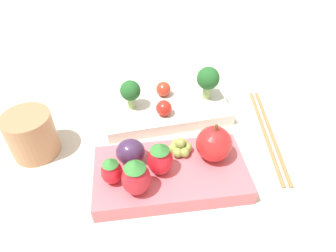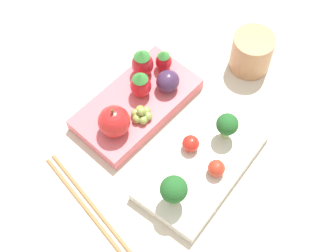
{
  "view_description": "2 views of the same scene",
  "coord_description": "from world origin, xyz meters",
  "px_view_note": "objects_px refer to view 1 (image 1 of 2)",
  "views": [
    {
      "loc": [
        -0.02,
        -0.32,
        0.32
      ],
      "look_at": [
        0.01,
        0.0,
        0.03
      ],
      "focal_mm": 32.0,
      "sensor_mm": 36.0,
      "label": 1
    },
    {
      "loc": [
        0.25,
        0.24,
        0.62
      ],
      "look_at": [
        0.01,
        0.0,
        0.03
      ],
      "focal_mm": 50.0,
      "sensor_mm": 36.0,
      "label": 2
    }
  ],
  "objects_px": {
    "broccoli_floret_1": "(130,92)",
    "drinking_cup": "(31,136)",
    "apple": "(214,144)",
    "bento_box_savoury": "(166,108)",
    "plum": "(130,152)",
    "chopsticks_pair": "(268,132)",
    "strawberry_0": "(111,171)",
    "broccoli_floret_0": "(208,79)",
    "grape_cluster": "(180,147)",
    "strawberry_2": "(160,159)",
    "strawberry_1": "(136,177)",
    "cherry_tomato_0": "(164,108)",
    "bento_box_fruit": "(171,174)",
    "cherry_tomato_1": "(163,89)"
  },
  "relations": [
    {
      "from": "broccoli_floret_0",
      "to": "cherry_tomato_0",
      "type": "xyz_separation_m",
      "value": [
        -0.07,
        -0.04,
        -0.02
      ]
    },
    {
      "from": "cherry_tomato_1",
      "to": "chopsticks_pair",
      "type": "relative_size",
      "value": 0.12
    },
    {
      "from": "cherry_tomato_1",
      "to": "strawberry_2",
      "type": "distance_m",
      "value": 0.17
    },
    {
      "from": "bento_box_fruit",
      "to": "apple",
      "type": "bearing_deg",
      "value": 15.79
    },
    {
      "from": "bento_box_fruit",
      "to": "strawberry_2",
      "type": "bearing_deg",
      "value": -165.84
    },
    {
      "from": "broccoli_floret_0",
      "to": "grape_cluster",
      "type": "relative_size",
      "value": 1.73
    },
    {
      "from": "plum",
      "to": "grape_cluster",
      "type": "height_order",
      "value": "plum"
    },
    {
      "from": "apple",
      "to": "drinking_cup",
      "type": "distance_m",
      "value": 0.25
    },
    {
      "from": "bento_box_fruit",
      "to": "strawberry_0",
      "type": "xyz_separation_m",
      "value": [
        -0.07,
        -0.01,
        0.03
      ]
    },
    {
      "from": "chopsticks_pair",
      "to": "broccoli_floret_0",
      "type": "bearing_deg",
      "value": 138.77
    },
    {
      "from": "broccoli_floret_0",
      "to": "broccoli_floret_1",
      "type": "relative_size",
      "value": 1.15
    },
    {
      "from": "grape_cluster",
      "to": "broccoli_floret_0",
      "type": "bearing_deg",
      "value": 64.65
    },
    {
      "from": "strawberry_1",
      "to": "plum",
      "type": "height_order",
      "value": "strawberry_1"
    },
    {
      "from": "drinking_cup",
      "to": "cherry_tomato_1",
      "type": "bearing_deg",
      "value": 27.42
    },
    {
      "from": "broccoli_floret_0",
      "to": "strawberry_2",
      "type": "height_order",
      "value": "broccoli_floret_0"
    },
    {
      "from": "drinking_cup",
      "to": "apple",
      "type": "bearing_deg",
      "value": -11.43
    },
    {
      "from": "drinking_cup",
      "to": "chopsticks_pair",
      "type": "xyz_separation_m",
      "value": [
        0.35,
        0.01,
        -0.03
      ]
    },
    {
      "from": "strawberry_2",
      "to": "chopsticks_pair",
      "type": "distance_m",
      "value": 0.2
    },
    {
      "from": "strawberry_1",
      "to": "bento_box_savoury",
      "type": "bearing_deg",
      "value": 74.27
    },
    {
      "from": "bento_box_fruit",
      "to": "broccoli_floret_0",
      "type": "height_order",
      "value": "broccoli_floret_0"
    },
    {
      "from": "plum",
      "to": "drinking_cup",
      "type": "relative_size",
      "value": 0.57
    },
    {
      "from": "strawberry_1",
      "to": "chopsticks_pair",
      "type": "height_order",
      "value": "strawberry_1"
    },
    {
      "from": "broccoli_floret_1",
      "to": "cherry_tomato_1",
      "type": "bearing_deg",
      "value": 28.9
    },
    {
      "from": "broccoli_floret_1",
      "to": "cherry_tomato_0",
      "type": "relative_size",
      "value": 1.96
    },
    {
      "from": "cherry_tomato_0",
      "to": "drinking_cup",
      "type": "height_order",
      "value": "drinking_cup"
    },
    {
      "from": "broccoli_floret_0",
      "to": "plum",
      "type": "relative_size",
      "value": 1.5
    },
    {
      "from": "bento_box_fruit",
      "to": "broccoli_floret_0",
      "type": "xyz_separation_m",
      "value": [
        0.07,
        0.15,
        0.04
      ]
    },
    {
      "from": "bento_box_savoury",
      "to": "broccoli_floret_0",
      "type": "height_order",
      "value": "broccoli_floret_0"
    },
    {
      "from": "broccoli_floret_1",
      "to": "drinking_cup",
      "type": "relative_size",
      "value": 0.74
    },
    {
      "from": "cherry_tomato_0",
      "to": "cherry_tomato_1",
      "type": "xyz_separation_m",
      "value": [
        0.0,
        0.05,
        -0.0
      ]
    },
    {
      "from": "bento_box_savoury",
      "to": "strawberry_2",
      "type": "distance_m",
      "value": 0.15
    },
    {
      "from": "chopsticks_pair",
      "to": "strawberry_0",
      "type": "bearing_deg",
      "value": -158.58
    },
    {
      "from": "grape_cluster",
      "to": "chopsticks_pair",
      "type": "xyz_separation_m",
      "value": [
        0.14,
        0.05,
        -0.03
      ]
    },
    {
      "from": "plum",
      "to": "chopsticks_pair",
      "type": "relative_size",
      "value": 0.18
    },
    {
      "from": "broccoli_floret_1",
      "to": "drinking_cup",
      "type": "bearing_deg",
      "value": -153.15
    },
    {
      "from": "bento_box_savoury",
      "to": "bento_box_fruit",
      "type": "bearing_deg",
      "value": -92.14
    },
    {
      "from": "broccoli_floret_0",
      "to": "apple",
      "type": "height_order",
      "value": "apple"
    },
    {
      "from": "grape_cluster",
      "to": "drinking_cup",
      "type": "xyz_separation_m",
      "value": [
        -0.2,
        0.04,
        0.0
      ]
    },
    {
      "from": "strawberry_2",
      "to": "chopsticks_pair",
      "type": "bearing_deg",
      "value": 24.97
    },
    {
      "from": "strawberry_0",
      "to": "plum",
      "type": "relative_size",
      "value": 1.06
    },
    {
      "from": "bento_box_fruit",
      "to": "cherry_tomato_1",
      "type": "relative_size",
      "value": 8.14
    },
    {
      "from": "strawberry_1",
      "to": "plum",
      "type": "xyz_separation_m",
      "value": [
        -0.01,
        0.05,
        -0.01
      ]
    },
    {
      "from": "chopsticks_pair",
      "to": "plum",
      "type": "bearing_deg",
      "value": -164.1
    },
    {
      "from": "broccoli_floret_1",
      "to": "apple",
      "type": "distance_m",
      "value": 0.16
    },
    {
      "from": "plum",
      "to": "chopsticks_pair",
      "type": "height_order",
      "value": "plum"
    },
    {
      "from": "cherry_tomato_0",
      "to": "strawberry_0",
      "type": "xyz_separation_m",
      "value": [
        -0.07,
        -0.13,
        0.01
      ]
    },
    {
      "from": "bento_box_savoury",
      "to": "strawberry_2",
      "type": "height_order",
      "value": "strawberry_2"
    },
    {
      "from": "bento_box_savoury",
      "to": "plum",
      "type": "distance_m",
      "value": 0.14
    },
    {
      "from": "cherry_tomato_1",
      "to": "grape_cluster",
      "type": "xyz_separation_m",
      "value": [
        0.01,
        -0.14,
        -0.0
      ]
    },
    {
      "from": "chopsticks_pair",
      "to": "cherry_tomato_1",
      "type": "bearing_deg",
      "value": 150.75
    }
  ]
}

